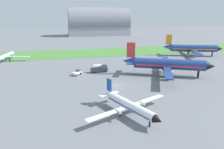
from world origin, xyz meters
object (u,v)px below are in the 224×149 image
Objects in this scene: airplane_foreground_turboprop at (129,105)px; pushback_tug_midfield at (77,73)px; fuel_truck_near_gate at (99,68)px; airplane_taxiing_turboprop at (5,56)px; airplane_midfield_jet at (167,64)px; airplane_parked_jet_far at (192,48)px.

airplane_foreground_turboprop reaches higher than pushback_tug_midfield.
airplane_foreground_turboprop is 3.10× the size of fuel_truck_near_gate.
airplane_foreground_turboprop is 0.92× the size of airplane_taxiing_turboprop.
airplane_midfield_jet is at bearing 115.55° from airplane_foreground_turboprop.
airplane_foreground_turboprop is 78.62m from airplane_taxiing_turboprop.
airplane_foreground_turboprop is at bearing -96.32° from fuel_truck_near_gate.
airplane_midfield_jet is 1.52× the size of airplane_foreground_turboprop.
airplane_taxiing_turboprop is (-41.16, 66.98, 0.09)m from airplane_foreground_turboprop.
fuel_truck_near_gate is at bearing 157.45° from airplane_foreground_turboprop.
fuel_truck_near_gate is 9.25m from pushback_tug_midfield.
airplane_midfield_jet is at bearing -63.01° from pushback_tug_midfield.
airplane_midfield_jet is at bearing -111.86° from airplane_taxiing_turboprop.
fuel_truck_near_gate is at bearing -139.14° from airplane_parked_jet_far.
airplane_taxiing_turboprop is 3.38× the size of fuel_truck_near_gate.
pushback_tug_midfield is (32.04, -32.17, -1.59)m from airplane_taxiing_turboprop.
airplane_taxiing_turboprop reaches higher than pushback_tug_midfield.
airplane_midfield_jet is at bearing -115.41° from airplane_parked_jet_far.
fuel_truck_near_gate is at bearing -115.85° from airplane_taxiing_turboprop.
airplane_parked_jet_far is at bearing -28.84° from pushback_tug_midfield.
airplane_parked_jet_far is at bearing 113.17° from airplane_foreground_turboprop.
airplane_midfield_jet is 33.76m from pushback_tug_midfield.
airplane_midfield_jet is at bearing -30.89° from fuel_truck_near_gate.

